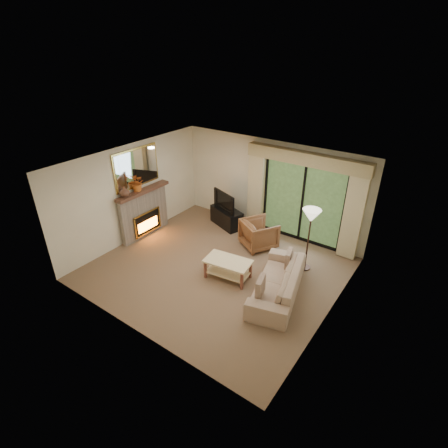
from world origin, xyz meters
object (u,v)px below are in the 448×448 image
Objects in this scene: armchair at (259,234)px; sofa at (278,281)px; coffee_table at (228,269)px; media_console at (227,217)px.

armchair reaches higher than sofa.
sofa is 2.08× the size of coffee_table.
coffee_table is (0.13, -1.60, -0.14)m from armchair.
armchair reaches higher than media_console.
sofa reaches higher than coffee_table.
sofa is at bearing -15.30° from media_console.
armchair is 0.79× the size of coffee_table.
media_console is at bearing 117.84° from coffee_table.
sofa is (2.69, -1.91, 0.06)m from media_console.
armchair is 1.62m from coffee_table.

